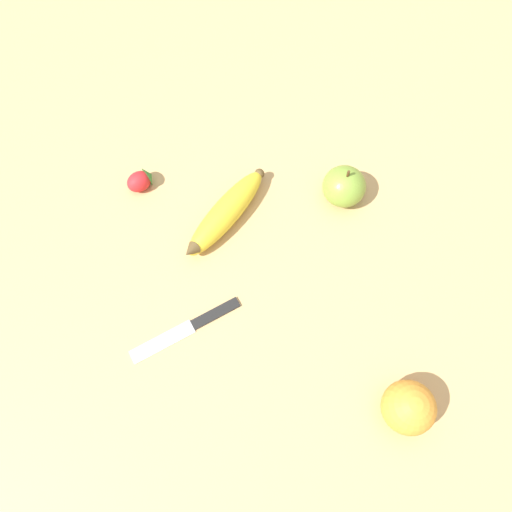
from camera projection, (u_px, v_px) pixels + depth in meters
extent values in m
plane|color=tan|center=(301.00, 271.00, 0.79)|extent=(3.00, 3.00, 0.00)
ellipsoid|color=yellow|center=(226.00, 212.00, 0.81)|extent=(0.16, 0.16, 0.04)
cone|color=brown|center=(190.00, 251.00, 0.78)|extent=(0.04, 0.04, 0.03)
sphere|color=brown|center=(259.00, 174.00, 0.84)|extent=(0.02, 0.02, 0.02)
sphere|color=orange|center=(408.00, 407.00, 0.68)|extent=(0.07, 0.07, 0.07)
ellipsoid|color=red|center=(139.00, 182.00, 0.84)|extent=(0.05, 0.05, 0.03)
cone|color=#337A33|center=(149.00, 175.00, 0.84)|extent=(0.03, 0.02, 0.03)
ellipsoid|color=olive|center=(344.00, 186.00, 0.82)|extent=(0.07, 0.07, 0.06)
cylinder|color=#4C3319|center=(348.00, 174.00, 0.78)|extent=(0.00, 0.00, 0.01)
cube|color=silver|center=(162.00, 342.00, 0.75)|extent=(0.06, 0.10, 0.00)
cube|color=black|center=(215.00, 313.00, 0.76)|extent=(0.04, 0.08, 0.01)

